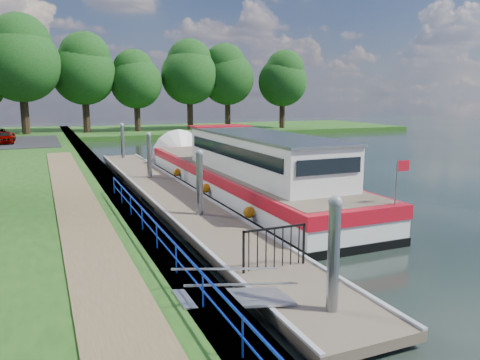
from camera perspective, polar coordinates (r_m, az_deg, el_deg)
name	(u,v)px	position (r m, az deg, el deg)	size (l,w,h in m)	color
ground	(318,317)	(11.23, 9.52, -16.20)	(160.00, 160.00, 0.00)	black
bank_edge	(110,189)	(24.04, -15.59, -1.07)	(1.10, 90.00, 0.78)	#473D2D
far_bank	(183,130)	(63.07, -6.99, 6.02)	(60.00, 18.00, 0.60)	#1D4614
footpath	(83,219)	(16.97, -18.64, -4.51)	(1.60, 40.00, 0.05)	brown
blue_fence	(165,240)	(12.30, -9.07, -7.20)	(0.04, 18.04, 0.72)	#0C2DBF
pontoon	(171,197)	(22.62, -8.46, -2.03)	(2.50, 30.00, 0.56)	brown
mooring_piles	(170,174)	(22.42, -8.54, 0.70)	(0.30, 27.30, 3.55)	gray
gangway	(235,297)	(10.58, -0.63, -14.04)	(2.58, 1.00, 0.92)	#A5A8AD
gate_panel	(275,242)	(12.56, 4.23, -7.50)	(1.85, 0.05, 1.15)	black
barge	(236,172)	(24.08, -0.55, 1.02)	(4.36, 21.15, 4.78)	black
horizon_trees	(73,68)	(57.29, -19.70, 12.73)	(54.38, 10.03, 12.87)	#332316
car_a	(3,137)	(45.34, -26.88, 4.68)	(1.28, 3.19, 1.09)	#999999
car_d	(1,135)	(48.52, -27.16, 4.94)	(1.77, 3.84, 1.07)	#999999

